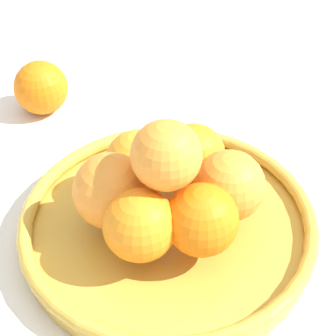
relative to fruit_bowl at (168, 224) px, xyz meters
name	(u,v)px	position (x,y,z in m)	size (l,w,h in m)	color
ground_plane	(168,235)	(0.00, 0.00, -0.02)	(4.00, 4.00, 0.00)	silver
fruit_bowl	(168,224)	(0.00, 0.00, 0.00)	(0.33, 0.33, 0.03)	gold
orange_pile	(167,186)	(0.00, 0.00, 0.06)	(0.19, 0.18, 0.13)	orange
stray_orange	(42,87)	(-0.30, 0.00, 0.02)	(0.08, 0.08, 0.08)	orange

